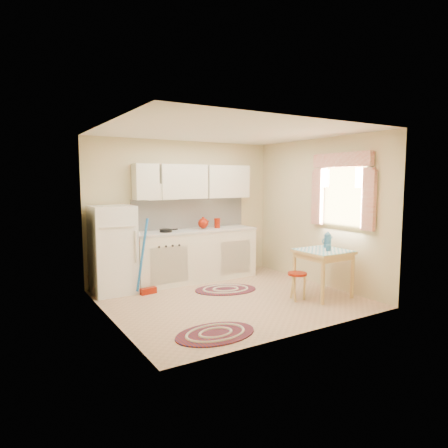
# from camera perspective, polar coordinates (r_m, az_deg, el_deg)

# --- Properties ---
(room_shell) EXTENTS (3.64, 3.60, 2.52)m
(room_shell) POSITION_cam_1_polar(r_m,az_deg,el_deg) (6.19, 0.95, 4.42)
(room_shell) COLOR tan
(room_shell) RESTS_ON ground
(fridge) EXTENTS (0.65, 0.60, 1.40)m
(fridge) POSITION_cam_1_polar(r_m,az_deg,el_deg) (6.57, -15.58, -3.56)
(fridge) COLOR white
(fridge) RESTS_ON ground
(broom) EXTENTS (0.29, 0.15, 1.20)m
(broom) POSITION_cam_1_polar(r_m,az_deg,el_deg) (6.40, -10.85, -4.62)
(broom) COLOR blue
(broom) RESTS_ON ground
(base_cabinets) EXTENTS (2.25, 0.60, 0.88)m
(base_cabinets) POSITION_cam_1_polar(r_m,az_deg,el_deg) (7.20, -4.15, -4.60)
(base_cabinets) COLOR white
(base_cabinets) RESTS_ON ground
(countertop) EXTENTS (2.27, 0.62, 0.04)m
(countertop) POSITION_cam_1_polar(r_m,az_deg,el_deg) (7.13, -4.18, -0.96)
(countertop) COLOR beige
(countertop) RESTS_ON base_cabinets
(frying_pan) EXTENTS (0.26, 0.26, 0.05)m
(frying_pan) POSITION_cam_1_polar(r_m,az_deg,el_deg) (6.84, -8.30, -0.94)
(frying_pan) COLOR black
(frying_pan) RESTS_ON countertop
(red_kettle) EXTENTS (0.26, 0.25, 0.21)m
(red_kettle) POSITION_cam_1_polar(r_m,az_deg,el_deg) (7.19, -2.99, 0.11)
(red_kettle) COLOR #8E1605
(red_kettle) RESTS_ON countertop
(red_canister) EXTENTS (0.11, 0.11, 0.16)m
(red_canister) POSITION_cam_1_polar(r_m,az_deg,el_deg) (7.34, -0.98, 0.05)
(red_canister) COLOR #8E1605
(red_canister) RESTS_ON countertop
(table) EXTENTS (0.72, 0.72, 0.72)m
(table) POSITION_cam_1_polar(r_m,az_deg,el_deg) (6.42, 13.93, -6.85)
(table) COLOR #E3BD71
(table) RESTS_ON ground
(stool) EXTENTS (0.31, 0.31, 0.42)m
(stool) POSITION_cam_1_polar(r_m,az_deg,el_deg) (6.16, 10.39, -8.76)
(stool) COLOR #8E1605
(stool) RESTS_ON ground
(coffee_pot) EXTENTS (0.16, 0.14, 0.28)m
(coffee_pot) POSITION_cam_1_polar(r_m,az_deg,el_deg) (6.55, 14.59, -2.13)
(coffee_pot) COLOR #2A5A80
(coffee_pot) RESTS_ON table
(mug) EXTENTS (0.10, 0.10, 0.10)m
(mug) POSITION_cam_1_polar(r_m,az_deg,el_deg) (6.27, 14.70, -3.36)
(mug) COLOR #2A5A80
(mug) RESTS_ON table
(rug_center) EXTENTS (1.17, 0.95, 0.02)m
(rug_center) POSITION_cam_1_polar(r_m,az_deg,el_deg) (6.64, 0.23, -9.34)
(rug_center) COLOR maroon
(rug_center) RESTS_ON ground
(rug_left) EXTENTS (1.01, 0.68, 0.02)m
(rug_left) POSITION_cam_1_polar(r_m,az_deg,el_deg) (4.85, -1.23, -15.40)
(rug_left) COLOR maroon
(rug_left) RESTS_ON ground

